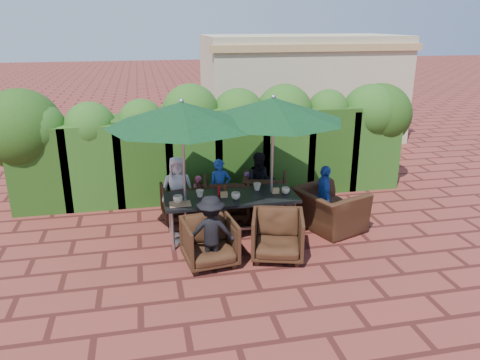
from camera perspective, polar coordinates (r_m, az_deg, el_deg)
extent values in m
plane|color=maroon|center=(8.20, -0.33, -7.28)|extent=(80.00, 80.00, 0.00)
cube|color=black|center=(8.06, -1.11, -2.14)|extent=(2.27, 0.90, 0.05)
cube|color=gray|center=(8.30, -1.08, -6.05)|extent=(2.07, 0.05, 0.05)
cylinder|color=gray|center=(7.77, -8.18, -6.18)|extent=(0.05, 0.05, 0.70)
cylinder|color=gray|center=(8.41, -8.52, -4.19)|extent=(0.05, 0.05, 0.70)
cylinder|color=gray|center=(8.14, 6.59, -4.92)|extent=(0.05, 0.05, 0.70)
cylinder|color=gray|center=(8.75, 5.17, -3.12)|extent=(0.05, 0.05, 0.70)
cylinder|color=gray|center=(8.20, -6.48, -7.30)|extent=(0.44, 0.44, 0.03)
cylinder|color=gray|center=(7.75, -6.80, 0.59)|extent=(0.04, 0.04, 2.40)
cone|color=black|center=(7.50, -7.10, 8.01)|extent=(2.45, 2.45, 0.38)
sphere|color=gray|center=(7.47, -7.16, 9.52)|extent=(0.08, 0.08, 0.08)
cylinder|color=gray|center=(8.55, 3.74, -6.09)|extent=(0.44, 0.44, 0.03)
cylinder|color=gray|center=(8.12, 3.92, 1.52)|extent=(0.04, 0.04, 2.40)
cone|color=black|center=(7.88, 4.08, 8.62)|extent=(2.41, 2.41, 0.38)
sphere|color=gray|center=(7.84, 4.12, 10.06)|extent=(0.08, 0.08, 0.08)
imported|color=black|center=(9.00, -7.14, -2.39)|extent=(0.78, 0.74, 0.75)
imported|color=black|center=(8.95, -1.70, -1.95)|extent=(0.94, 0.90, 0.87)
imported|color=black|center=(9.19, 3.03, -1.42)|extent=(1.02, 0.98, 0.86)
imported|color=black|center=(7.30, -3.72, -7.28)|extent=(0.86, 0.82, 0.80)
imported|color=black|center=(7.48, 4.60, -6.51)|extent=(0.98, 0.94, 0.83)
imported|color=black|center=(8.59, 10.87, -2.78)|extent=(1.09, 1.32, 0.99)
imported|color=silver|center=(8.90, -7.64, -1.01)|extent=(0.61, 0.36, 1.23)
imported|color=blue|center=(8.95, -2.45, -1.03)|extent=(0.41, 0.34, 1.14)
imported|color=black|center=(9.10, 2.51, -0.41)|extent=(0.63, 0.43, 1.23)
imported|color=black|center=(7.14, -3.51, -6.33)|extent=(0.79, 0.45, 1.16)
imported|color=blue|center=(8.66, 10.20, -1.98)|extent=(0.44, 0.72, 1.16)
imported|color=#ED538A|center=(9.12, -5.03, -1.90)|extent=(0.34, 0.30, 0.79)
imported|color=#8C4698|center=(9.20, 1.00, -1.51)|extent=(0.33, 0.29, 0.82)
imported|color=green|center=(12.17, 4.42, 5.96)|extent=(1.77, 0.84, 1.82)
imported|color=#ED538A|center=(12.63, 7.86, 6.10)|extent=(0.92, 0.68, 1.73)
imported|color=#96949C|center=(12.80, 11.73, 6.04)|extent=(1.09, 1.17, 1.72)
imported|color=beige|center=(7.81, -7.58, -2.33)|extent=(0.16, 0.16, 0.13)
imported|color=beige|center=(8.03, -4.91, -1.63)|extent=(0.13, 0.13, 0.13)
imported|color=beige|center=(7.89, -0.52, -1.94)|extent=(0.15, 0.15, 0.12)
imported|color=beige|center=(8.32, 2.10, -0.82)|extent=(0.14, 0.14, 0.13)
imported|color=beige|center=(8.19, 5.58, -1.28)|extent=(0.14, 0.14, 0.11)
cylinder|color=#B20C0A|center=(8.05, -2.58, -1.35)|extent=(0.04, 0.04, 0.17)
cylinder|color=#4C230C|center=(8.08, -1.84, -1.25)|extent=(0.04, 0.04, 0.17)
cube|color=#A87651|center=(7.75, -7.32, -2.92)|extent=(0.35, 0.25, 0.02)
cube|color=tan|center=(7.98, -1.97, -1.78)|extent=(0.12, 0.06, 0.10)
cube|color=tan|center=(8.18, 4.36, -1.30)|extent=(0.12, 0.06, 0.10)
cube|color=#18360E|center=(10.11, -22.98, 1.48)|extent=(1.15, 0.95, 1.70)
sphere|color=#18360E|center=(9.94, -23.52, 5.62)|extent=(1.13, 1.13, 1.13)
cube|color=#18360E|center=(9.96, -17.35, 1.90)|extent=(1.15, 0.95, 1.71)
sphere|color=#18360E|center=(9.78, -17.77, 6.14)|extent=(1.02, 1.02, 1.02)
cube|color=#18360E|center=(9.90, -11.61, 2.50)|extent=(1.15, 0.95, 1.78)
sphere|color=#18360E|center=(9.71, -11.91, 6.98)|extent=(0.92, 0.92, 0.92)
cube|color=#18360E|center=(9.92, -5.86, 3.30)|extent=(1.15, 0.95, 1.94)
sphere|color=#18360E|center=(9.73, -6.03, 8.24)|extent=(1.16, 1.16, 1.16)
cube|color=#18360E|center=(10.09, -0.19, 3.34)|extent=(1.15, 0.95, 1.83)
sphere|color=#18360E|center=(9.90, -0.19, 7.90)|extent=(1.13, 1.13, 1.13)
cube|color=#18360E|center=(10.33, 5.27, 3.68)|extent=(1.15, 0.95, 1.85)
sphere|color=#18360E|center=(10.14, 5.41, 8.19)|extent=(1.22, 1.22, 1.22)
cube|color=#18360E|center=(10.66, 10.43, 3.96)|extent=(1.15, 0.95, 1.86)
sphere|color=#18360E|center=(10.48, 10.70, 8.36)|extent=(0.90, 0.90, 0.90)
cube|color=#18360E|center=(11.08, 15.23, 3.96)|extent=(1.15, 0.95, 1.79)
sphere|color=#18360E|center=(10.91, 15.59, 7.99)|extent=(1.24, 1.24, 1.24)
sphere|color=#18360E|center=(10.10, -25.09, 5.57)|extent=(1.60, 1.60, 1.60)
sphere|color=#18360E|center=(11.15, 16.70, 7.66)|extent=(1.40, 1.40, 1.40)
cube|color=#C3B391|center=(15.20, 7.45, 11.08)|extent=(6.00, 3.00, 3.20)
cube|color=tan|center=(13.72, 9.73, 15.61)|extent=(6.20, 0.25, 0.20)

